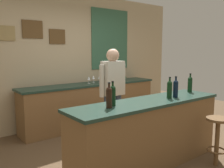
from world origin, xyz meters
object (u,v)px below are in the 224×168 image
object	(u,v)px
bartender	(113,90)
wine_glass_b	(93,78)
wine_bottle_e	(190,84)
wine_glass_c	(99,77)
wine_glass_d	(105,78)
bar_stool	(217,133)
wine_bottle_c	(170,89)
wine_bottle_a	(109,96)
wine_bottle_d	(176,88)
wine_bottle_b	(113,95)
wine_glass_a	(89,78)
coffee_mug	(123,78)
wine_glass_e	(123,76)

from	to	relation	value
bartender	wine_glass_b	bearing A→B (deg)	71.16
wine_bottle_e	wine_glass_c	size ratio (longest dim) A/B	1.97
wine_glass_d	bartender	bearing A→B (deg)	-120.26
bar_stool	wine_glass_b	xyz separation A→B (m)	(-0.26, 2.70, 0.55)
bar_stool	wine_bottle_c	size ratio (longest dim) A/B	2.22
wine_bottle_a	wine_glass_b	world-z (taller)	wine_bottle_a
wine_glass_d	wine_bottle_d	bearing A→B (deg)	-96.07
wine_bottle_a	wine_bottle_b	bearing A→B (deg)	30.90
wine_bottle_d	wine_bottle_e	xyz separation A→B (m)	(0.54, 0.14, 0.00)
wine_bottle_a	wine_bottle_e	xyz separation A→B (m)	(1.69, 0.07, 0.00)
wine_glass_a	coffee_mug	distance (m)	1.01
wine_bottle_b	wine_glass_d	size ratio (longest dim) A/B	1.97
coffee_mug	bar_stool	bearing A→B (deg)	-102.17
bar_stool	wine_bottle_a	distance (m)	1.65
wine_bottle_e	wine_bottle_c	bearing A→B (deg)	-169.04
bartender	wine_bottle_c	xyz separation A→B (m)	(0.28, -0.95, 0.12)
wine_bottle_b	wine_glass_c	xyz separation A→B (m)	(1.18, 1.99, -0.05)
wine_bottle_b	wine_bottle_d	world-z (taller)	same
bartender	wine_bottle_c	bearing A→B (deg)	-73.64
wine_glass_d	wine_glass_b	bearing A→B (deg)	142.21
wine_bottle_e	wine_glass_a	distance (m)	2.09
wine_glass_b	wine_bottle_c	bearing A→B (deg)	-93.65
bartender	wine_glass_c	bearing A→B (deg)	65.29
bartender	wine_glass_c	xyz separation A→B (m)	(0.54, 1.17, 0.07)
wine_bottle_b	wine_glass_e	world-z (taller)	wine_bottle_b
wine_glass_b	coffee_mug	bearing A→B (deg)	-0.55
wine_bottle_c	coffee_mug	size ratio (longest dim) A/B	2.45
wine_glass_c	wine_glass_e	bearing A→B (deg)	-5.75
wine_bottle_c	wine_glass_b	distance (m)	2.18
wine_bottle_b	wine_bottle_e	world-z (taller)	same
wine_bottle_d	wine_bottle_e	bearing A→B (deg)	14.09
wine_bottle_a	coffee_mug	bearing A→B (deg)	46.44
wine_glass_b	wine_bottle_b	bearing A→B (deg)	-117.27
wine_bottle_e	wine_glass_c	world-z (taller)	wine_bottle_e
bartender	wine_bottle_c	size ratio (longest dim) A/B	5.29
bartender	wine_glass_e	size ratio (longest dim) A/B	10.45
wine_glass_e	coffee_mug	world-z (taller)	wine_glass_e
bartender	wine_bottle_b	xyz separation A→B (m)	(-0.64, -0.83, 0.12)
wine_bottle_a	wine_glass_a	xyz separation A→B (m)	(0.99, 2.04, -0.05)
wine_bottle_c	bartender	bearing A→B (deg)	106.36
wine_bottle_d	wine_bottle_e	world-z (taller)	same
wine_glass_a	coffee_mug	size ratio (longest dim) A/B	1.24
wine_glass_a	wine_glass_b	world-z (taller)	same
bar_stool	wine_glass_e	world-z (taller)	wine_glass_e
wine_glass_c	wine_glass_d	world-z (taller)	same
wine_glass_c	wine_glass_b	bearing A→B (deg)	153.62
wine_bottle_b	wine_bottle_e	bearing A→B (deg)	0.28
bartender	wine_bottle_a	bearing A→B (deg)	-129.84
coffee_mug	wine_bottle_e	bearing A→B (deg)	-98.66
wine_glass_a	wine_bottle_a	bearing A→B (deg)	-116.00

